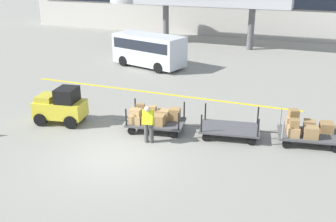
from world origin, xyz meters
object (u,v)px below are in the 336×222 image
(baggage_cart_tail, at_px, (307,130))
(baggage_tug, at_px, (61,106))
(baggage_cart_middle, at_px, (230,129))
(baggage_handler, at_px, (148,122))
(baggage_cart_lead, at_px, (154,118))
(shuttle_van, at_px, (149,48))

(baggage_cart_tail, bearing_deg, baggage_tug, -170.17)
(baggage_cart_middle, relative_size, baggage_handler, 1.97)
(baggage_tug, xyz_separation_m, baggage_cart_tail, (9.89, 1.71, -0.21))
(baggage_cart_middle, bearing_deg, baggage_tug, -170.39)
(baggage_cart_tail, bearing_deg, baggage_cart_lead, -170.33)
(baggage_handler, bearing_deg, baggage_cart_middle, 31.88)
(baggage_cart_tail, relative_size, baggage_handler, 1.97)
(baggage_cart_middle, bearing_deg, shuttle_van, 129.83)
(baggage_cart_lead, distance_m, baggage_cart_tail, 5.98)
(baggage_handler, bearing_deg, shuttle_van, 113.91)
(baggage_cart_lead, bearing_deg, baggage_cart_tail, 9.67)
(baggage_tug, xyz_separation_m, baggage_cart_lead, (4.00, 0.71, -0.21))
(shuttle_van, bearing_deg, baggage_handler, -66.09)
(baggage_cart_lead, relative_size, baggage_handler, 1.97)
(baggage_tug, relative_size, shuttle_van, 0.44)
(shuttle_van, bearing_deg, baggage_cart_middle, -50.17)
(shuttle_van, bearing_deg, baggage_cart_tail, -39.30)
(baggage_cart_middle, bearing_deg, baggage_cart_tail, 10.38)
(baggage_cart_lead, relative_size, baggage_cart_middle, 1.00)
(baggage_cart_middle, height_order, baggage_handler, baggage_handler)
(baggage_cart_tail, height_order, baggage_handler, baggage_handler)
(baggage_cart_middle, bearing_deg, baggage_handler, -148.12)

